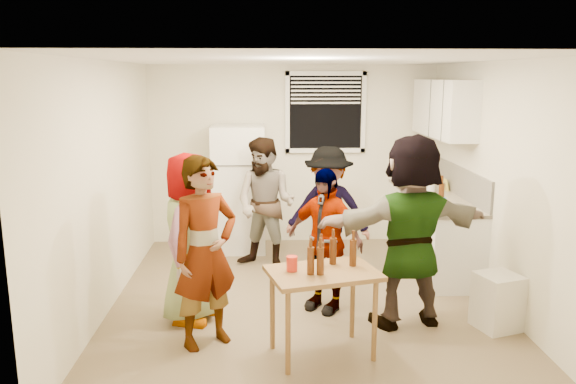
{
  "coord_description": "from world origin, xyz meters",
  "views": [
    {
      "loc": [
        -0.41,
        -5.6,
        2.34
      ],
      "look_at": [
        -0.16,
        0.16,
        1.15
      ],
      "focal_mm": 35.0,
      "sensor_mm": 36.0,
      "label": 1
    }
  ],
  "objects_px": {
    "guest_grey": "(193,318)",
    "serving_table": "(322,354)",
    "kettle": "(426,192)",
    "beer_bottle_counter": "(441,205)",
    "refrigerator": "(239,188)",
    "wine_bottle": "(420,182)",
    "trash_bin": "(497,303)",
    "beer_bottle_table": "(321,265)",
    "red_cup": "(292,271)",
    "blue_cup": "(441,210)",
    "guest_stripe": "(208,343)",
    "guest_black": "(324,308)",
    "guest_back_left": "(266,267)",
    "guest_orange": "(406,322)",
    "guest_back_right": "(327,274)"
  },
  "relations": [
    {
      "from": "guest_grey",
      "to": "serving_table",
      "type": "bearing_deg",
      "value": -103.39
    },
    {
      "from": "kettle",
      "to": "beer_bottle_counter",
      "type": "height_order",
      "value": "beer_bottle_counter"
    },
    {
      "from": "refrigerator",
      "to": "wine_bottle",
      "type": "xyz_separation_m",
      "value": [
        2.5,
        0.06,
        0.05
      ]
    },
    {
      "from": "trash_bin",
      "to": "beer_bottle_table",
      "type": "height_order",
      "value": "beer_bottle_table"
    },
    {
      "from": "red_cup",
      "to": "refrigerator",
      "type": "bearing_deg",
      "value": 100.49
    },
    {
      "from": "blue_cup",
      "to": "guest_grey",
      "type": "distance_m",
      "value": 2.91
    },
    {
      "from": "trash_bin",
      "to": "guest_stripe",
      "type": "relative_size",
      "value": 0.31
    },
    {
      "from": "trash_bin",
      "to": "serving_table",
      "type": "height_order",
      "value": "trash_bin"
    },
    {
      "from": "beer_bottle_counter",
      "to": "guest_grey",
      "type": "bearing_deg",
      "value": -160.9
    },
    {
      "from": "blue_cup",
      "to": "guest_black",
      "type": "bearing_deg",
      "value": -158.04
    },
    {
      "from": "serving_table",
      "to": "guest_stripe",
      "type": "height_order",
      "value": "serving_table"
    },
    {
      "from": "wine_bottle",
      "to": "guest_back_left",
      "type": "bearing_deg",
      "value": -158.25
    },
    {
      "from": "beer_bottle_table",
      "to": "guest_back_left",
      "type": "height_order",
      "value": "beer_bottle_table"
    },
    {
      "from": "red_cup",
      "to": "wine_bottle",
      "type": "bearing_deg",
      "value": 58.06
    },
    {
      "from": "serving_table",
      "to": "trash_bin",
      "type": "bearing_deg",
      "value": 14.56
    },
    {
      "from": "guest_black",
      "to": "blue_cup",
      "type": "bearing_deg",
      "value": 60.16
    },
    {
      "from": "refrigerator",
      "to": "beer_bottle_counter",
      "type": "height_order",
      "value": "refrigerator"
    },
    {
      "from": "blue_cup",
      "to": "guest_black",
      "type": "xyz_separation_m",
      "value": [
        -1.35,
        -0.54,
        -0.9
      ]
    },
    {
      "from": "blue_cup",
      "to": "serving_table",
      "type": "height_order",
      "value": "blue_cup"
    },
    {
      "from": "kettle",
      "to": "serving_table",
      "type": "height_order",
      "value": "kettle"
    },
    {
      "from": "serving_table",
      "to": "guest_black",
      "type": "distance_m",
      "value": 0.98
    },
    {
      "from": "guest_stripe",
      "to": "guest_grey",
      "type": "bearing_deg",
      "value": 75.94
    },
    {
      "from": "guest_back_left",
      "to": "kettle",
      "type": "bearing_deg",
      "value": 32.4
    },
    {
      "from": "beer_bottle_counter",
      "to": "beer_bottle_table",
      "type": "distance_m",
      "value": 2.21
    },
    {
      "from": "guest_grey",
      "to": "guest_back_left",
      "type": "relative_size",
      "value": 1.02
    },
    {
      "from": "refrigerator",
      "to": "guest_stripe",
      "type": "relative_size",
      "value": 1.0
    },
    {
      "from": "guest_grey",
      "to": "guest_back_left",
      "type": "xyz_separation_m",
      "value": [
        0.74,
        1.48,
        0.0
      ]
    },
    {
      "from": "guest_stripe",
      "to": "guest_orange",
      "type": "height_order",
      "value": "guest_orange"
    },
    {
      "from": "red_cup",
      "to": "guest_black",
      "type": "distance_m",
      "value": 1.28
    },
    {
      "from": "refrigerator",
      "to": "beer_bottle_counter",
      "type": "distance_m",
      "value": 2.7
    },
    {
      "from": "refrigerator",
      "to": "red_cup",
      "type": "relative_size",
      "value": 13.61
    },
    {
      "from": "beer_bottle_counter",
      "to": "guest_back_right",
      "type": "bearing_deg",
      "value": 169.16
    },
    {
      "from": "guest_black",
      "to": "guest_orange",
      "type": "relative_size",
      "value": 0.79
    },
    {
      "from": "serving_table",
      "to": "guest_back_left",
      "type": "relative_size",
      "value": 0.55
    },
    {
      "from": "kettle",
      "to": "beer_bottle_table",
      "type": "bearing_deg",
      "value": -126.01
    },
    {
      "from": "blue_cup",
      "to": "serving_table",
      "type": "bearing_deg",
      "value": -134.03
    },
    {
      "from": "guest_grey",
      "to": "guest_orange",
      "type": "xyz_separation_m",
      "value": [
        2.08,
        -0.19,
        0.0
      ]
    },
    {
      "from": "guest_orange",
      "to": "beer_bottle_counter",
      "type": "bearing_deg",
      "value": -130.65
    },
    {
      "from": "serving_table",
      "to": "kettle",
      "type": "bearing_deg",
      "value": 57.56
    },
    {
      "from": "refrigerator",
      "to": "red_cup",
      "type": "bearing_deg",
      "value": -79.51
    },
    {
      "from": "refrigerator",
      "to": "wine_bottle",
      "type": "bearing_deg",
      "value": 1.42
    },
    {
      "from": "wine_bottle",
      "to": "guest_grey",
      "type": "xyz_separation_m",
      "value": [
        -2.88,
        -2.34,
        -0.9
      ]
    },
    {
      "from": "refrigerator",
      "to": "guest_black",
      "type": "xyz_separation_m",
      "value": [
        0.94,
        -2.09,
        -0.85
      ]
    },
    {
      "from": "guest_back_right",
      "to": "trash_bin",
      "type": "bearing_deg",
      "value": -27.91
    },
    {
      "from": "wine_bottle",
      "to": "guest_stripe",
      "type": "relative_size",
      "value": 0.18
    },
    {
      "from": "trash_bin",
      "to": "guest_back_left",
      "type": "height_order",
      "value": "trash_bin"
    },
    {
      "from": "guest_stripe",
      "to": "guest_orange",
      "type": "bearing_deg",
      "value": -24.75
    },
    {
      "from": "guest_orange",
      "to": "guest_stripe",
      "type": "bearing_deg",
      "value": -0.61
    },
    {
      "from": "guest_black",
      "to": "trash_bin",
      "type": "bearing_deg",
      "value": 19.69
    },
    {
      "from": "blue_cup",
      "to": "guest_black",
      "type": "distance_m",
      "value": 1.71
    }
  ]
}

